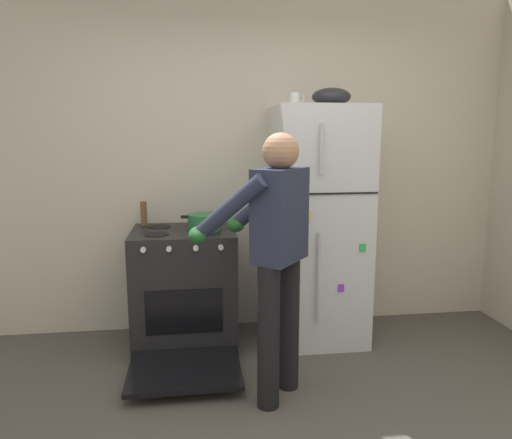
{
  "coord_description": "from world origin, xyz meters",
  "views": [
    {
      "loc": [
        -0.44,
        -1.95,
        1.59
      ],
      "look_at": [
        0.0,
        1.32,
        1.0
      ],
      "focal_mm": 33.59,
      "sensor_mm": 36.0,
      "label": 1
    }
  ],
  "objects_px": {
    "red_pot": "(205,222)",
    "pepper_mill": "(144,214)",
    "stove_range": "(185,289)",
    "person_cook": "(274,243)",
    "coffee_mug": "(296,99)",
    "mixing_bowl": "(331,97)",
    "refrigerator": "(318,225)"
  },
  "relations": [
    {
      "from": "red_pot",
      "to": "pepper_mill",
      "type": "bearing_deg",
      "value": 151.48
    },
    {
      "from": "stove_range",
      "to": "red_pot",
      "type": "distance_m",
      "value": 0.54
    },
    {
      "from": "person_cook",
      "to": "pepper_mill",
      "type": "xyz_separation_m",
      "value": [
        -0.84,
        1.03,
        0.03
      ]
    },
    {
      "from": "stove_range",
      "to": "person_cook",
      "type": "xyz_separation_m",
      "value": [
        0.54,
        -0.81,
        0.53
      ]
    },
    {
      "from": "coffee_mug",
      "to": "person_cook",
      "type": "bearing_deg",
      "value": -109.51
    },
    {
      "from": "stove_range",
      "to": "red_pot",
      "type": "height_order",
      "value": "red_pot"
    },
    {
      "from": "red_pot",
      "to": "coffee_mug",
      "type": "bearing_deg",
      "value": 8.23
    },
    {
      "from": "stove_range",
      "to": "mixing_bowl",
      "type": "bearing_deg",
      "value": 0.92
    },
    {
      "from": "person_cook",
      "to": "stove_range",
      "type": "bearing_deg",
      "value": 123.75
    },
    {
      "from": "pepper_mill",
      "to": "stove_range",
      "type": "bearing_deg",
      "value": -35.97
    },
    {
      "from": "stove_range",
      "to": "mixing_bowl",
      "type": "relative_size",
      "value": 4.2
    },
    {
      "from": "red_pot",
      "to": "stove_range",
      "type": "bearing_deg",
      "value": 168.61
    },
    {
      "from": "stove_range",
      "to": "coffee_mug",
      "type": "distance_m",
      "value": 1.65
    },
    {
      "from": "refrigerator",
      "to": "coffee_mug",
      "type": "bearing_deg",
      "value": 164.17
    },
    {
      "from": "stove_range",
      "to": "pepper_mill",
      "type": "height_order",
      "value": "pepper_mill"
    },
    {
      "from": "person_cook",
      "to": "coffee_mug",
      "type": "bearing_deg",
      "value": 70.49
    },
    {
      "from": "red_pot",
      "to": "pepper_mill",
      "type": "xyz_separation_m",
      "value": [
        -0.46,
        0.25,
        0.03
      ]
    },
    {
      "from": "coffee_mug",
      "to": "mixing_bowl",
      "type": "bearing_deg",
      "value": -10.99
    },
    {
      "from": "mixing_bowl",
      "to": "refrigerator",
      "type": "bearing_deg",
      "value": -179.78
    },
    {
      "from": "pepper_mill",
      "to": "person_cook",
      "type": "bearing_deg",
      "value": -50.69
    },
    {
      "from": "person_cook",
      "to": "pepper_mill",
      "type": "height_order",
      "value": "person_cook"
    },
    {
      "from": "stove_range",
      "to": "person_cook",
      "type": "distance_m",
      "value": 1.11
    },
    {
      "from": "stove_range",
      "to": "coffee_mug",
      "type": "bearing_deg",
      "value": 4.55
    },
    {
      "from": "person_cook",
      "to": "mixing_bowl",
      "type": "bearing_deg",
      "value": 55.51
    },
    {
      "from": "red_pot",
      "to": "mixing_bowl",
      "type": "xyz_separation_m",
      "value": [
        0.95,
        0.05,
        0.91
      ]
    },
    {
      "from": "stove_range",
      "to": "mixing_bowl",
      "type": "height_order",
      "value": "mixing_bowl"
    },
    {
      "from": "refrigerator",
      "to": "mixing_bowl",
      "type": "distance_m",
      "value": 0.97
    },
    {
      "from": "red_pot",
      "to": "coffee_mug",
      "type": "height_order",
      "value": "coffee_mug"
    },
    {
      "from": "red_pot",
      "to": "coffee_mug",
      "type": "distance_m",
      "value": 1.13
    },
    {
      "from": "person_cook",
      "to": "red_pot",
      "type": "bearing_deg",
      "value": 116.1
    },
    {
      "from": "stove_range",
      "to": "coffee_mug",
      "type": "relative_size",
      "value": 10.79
    },
    {
      "from": "mixing_bowl",
      "to": "stove_range",
      "type": "bearing_deg",
      "value": -179.08
    }
  ]
}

